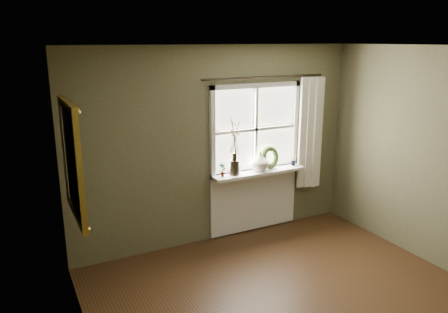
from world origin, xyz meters
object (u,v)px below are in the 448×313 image
dark_jug (234,167)px  cream_vase (260,161)px  wreath (270,160)px  gilt_mirror (71,161)px

dark_jug → cream_vase: cream_vase is taller
cream_vase → wreath: bearing=12.1°
dark_jug → wreath: (0.58, 0.04, 0.02)m
dark_jug → cream_vase: bearing=0.0°
dark_jug → wreath: bearing=3.9°
dark_jug → wreath: 0.58m
cream_vase → gilt_mirror: (-2.53, -0.76, 0.52)m
cream_vase → gilt_mirror: gilt_mirror is taller
wreath → gilt_mirror: gilt_mirror is taller
dark_jug → gilt_mirror: 2.33m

